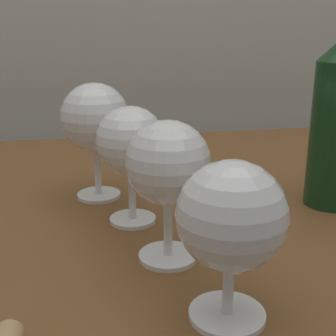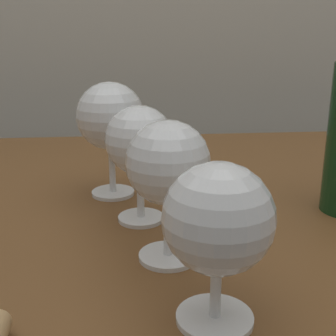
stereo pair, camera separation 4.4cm
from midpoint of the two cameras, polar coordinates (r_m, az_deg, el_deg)
The scene contains 5 objects.
dining_table at distance 0.67m, azimuth 2.66°, elevation -12.08°, with size 1.27×0.78×0.74m.
wine_glass_chardonnay at distance 0.35m, azimuth 9.96°, elevation -6.47°, with size 0.09×0.09×0.13m.
wine_glass_amber at distance 0.44m, azimuth 2.87°, elevation 0.30°, with size 0.08×0.08×0.14m.
wine_glass_merlot at distance 0.53m, azimuth -1.25°, elevation 3.11°, with size 0.08×0.08×0.14m.
wine_glass_port at distance 0.62m, azimuth -5.27°, elevation 6.18°, with size 0.09×0.09×0.16m.
Camera 2 is at (-0.06, -0.58, 0.97)m, focal length 48.41 mm.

